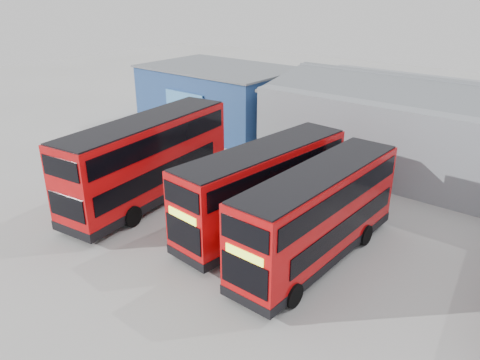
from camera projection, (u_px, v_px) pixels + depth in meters
ground_plane at (187, 284)px, 19.37m from camera, size 120.00×120.00×0.00m
office_block at (219, 97)px, 39.32m from camera, size 12.30×8.32×5.12m
double_decker_left at (148, 161)px, 25.92m from camera, size 4.12×11.52×4.77m
double_decker_centre at (263, 190)px, 22.94m from camera, size 3.32×10.40×4.33m
double_decker_right at (318, 216)px, 20.40m from camera, size 2.74×10.20×4.29m
panel_van at (178, 124)px, 37.25m from camera, size 2.25×4.69×1.99m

